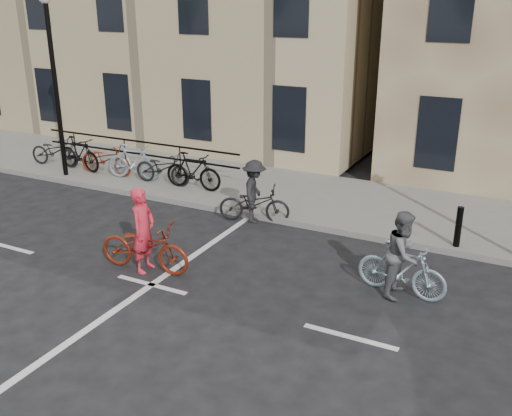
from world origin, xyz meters
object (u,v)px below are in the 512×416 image
at_px(cyclist_pink, 144,242).
at_px(cyclist_grey, 402,262).
at_px(cyclist_dark, 254,198).
at_px(lamp_post, 53,63).

bearing_deg(cyclist_pink, cyclist_grey, -81.13).
height_order(cyclist_grey, cyclist_dark, cyclist_grey).
distance_m(cyclist_grey, cyclist_dark, 4.63).
distance_m(cyclist_pink, cyclist_dark, 3.49).
relative_size(lamp_post, cyclist_pink, 2.60).
xyz_separation_m(lamp_post, cyclist_pink, (6.00, -3.91, -2.88)).
bearing_deg(lamp_post, cyclist_pink, -33.12).
height_order(lamp_post, cyclist_dark, lamp_post).
xyz_separation_m(cyclist_pink, cyclist_dark, (0.74, 3.41, 0.01)).
distance_m(lamp_post, cyclist_grey, 11.52).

